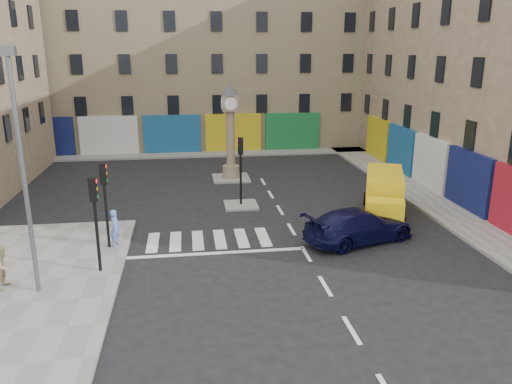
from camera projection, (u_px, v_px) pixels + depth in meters
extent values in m
plane|color=black|center=(312.00, 264.00, 20.14)|extent=(120.00, 120.00, 0.00)
cube|color=gray|center=(8.00, 305.00, 16.76)|extent=(7.00, 16.00, 0.15)
cube|color=gray|center=(409.00, 188.00, 30.79)|extent=(2.60, 30.00, 0.15)
cube|color=gray|center=(198.00, 154.00, 40.71)|extent=(32.00, 2.40, 0.15)
cube|color=gray|center=(241.00, 205.00, 27.47)|extent=(1.80, 1.80, 0.12)
cube|color=gray|center=(231.00, 178.00, 33.18)|extent=(2.40, 2.40, 0.12)
cube|color=#807555|center=(193.00, 47.00, 43.90)|extent=(32.00, 10.00, 17.00)
cylinder|color=black|center=(97.00, 236.00, 18.80)|extent=(0.12, 0.12, 2.80)
cube|color=black|center=(93.00, 189.00, 18.29)|extent=(0.28, 0.22, 0.90)
cylinder|color=black|center=(107.00, 216.00, 21.08)|extent=(0.12, 0.12, 2.80)
cube|color=black|center=(103.00, 174.00, 20.57)|extent=(0.28, 0.22, 0.90)
cylinder|color=black|center=(241.00, 180.00, 27.07)|extent=(0.12, 0.12, 2.80)
cube|color=black|center=(240.00, 146.00, 26.56)|extent=(0.28, 0.22, 0.90)
cylinder|color=#595B60|center=(24.00, 181.00, 16.49)|extent=(0.16, 0.16, 8.00)
cube|color=#595B60|center=(7.00, 51.00, 15.34)|extent=(0.50, 0.25, 0.30)
cylinder|color=tan|center=(231.00, 171.00, 33.05)|extent=(1.10, 1.10, 0.80)
cylinder|color=tan|center=(231.00, 139.00, 32.44)|extent=(0.56, 0.56, 3.60)
cube|color=tan|center=(230.00, 103.00, 31.81)|extent=(1.00, 1.00, 1.00)
cylinder|color=white|center=(231.00, 104.00, 31.31)|extent=(0.80, 0.06, 0.80)
cone|color=#333338|center=(230.00, 89.00, 31.57)|extent=(1.20, 1.20, 0.70)
imported|color=black|center=(359.00, 225.00, 22.29)|extent=(5.60, 3.67, 1.51)
cube|color=yellow|center=(384.00, 192.00, 26.18)|extent=(3.25, 4.71, 2.08)
cube|color=yellow|center=(384.00, 216.00, 23.21)|extent=(2.00, 1.63, 1.54)
cube|color=black|center=(385.00, 209.00, 23.07)|extent=(1.73, 1.31, 0.63)
cylinder|color=black|center=(364.00, 222.00, 23.88)|extent=(0.47, 0.76, 0.72)
cylinder|color=black|center=(403.00, 225.00, 23.49)|extent=(0.47, 0.76, 0.72)
cylinder|color=black|center=(366.00, 199.00, 27.61)|extent=(0.47, 0.76, 0.72)
cylinder|color=black|center=(400.00, 201.00, 27.22)|extent=(0.47, 0.76, 0.72)
imported|color=#6284E0|center=(115.00, 228.00, 21.39)|extent=(0.45, 0.63, 1.63)
imported|color=tan|center=(3.00, 266.00, 17.66)|extent=(0.78, 0.90, 1.57)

